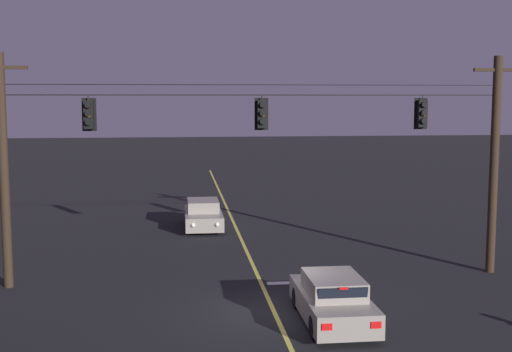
{
  "coord_description": "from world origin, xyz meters",
  "views": [
    {
      "loc": [
        -2.85,
        -19.6,
        6.47
      ],
      "look_at": [
        0.0,
        4.69,
        3.59
      ],
      "focal_mm": 47.33,
      "sensor_mm": 36.0,
      "label": 1
    }
  ],
  "objects_px": {
    "traffic_light_left_inner": "(262,114)",
    "traffic_light_centre": "(422,114)",
    "traffic_light_leftmost": "(89,115)",
    "car_oncoming_lead": "(203,215)",
    "car_waiting_near_lane": "(333,300)"
  },
  "relations": [
    {
      "from": "traffic_light_leftmost",
      "to": "traffic_light_centre",
      "type": "bearing_deg",
      "value": 0.0
    },
    {
      "from": "traffic_light_leftmost",
      "to": "car_oncoming_lead",
      "type": "bearing_deg",
      "value": 66.74
    },
    {
      "from": "traffic_light_left_inner",
      "to": "car_waiting_near_lane",
      "type": "height_order",
      "value": "traffic_light_left_inner"
    },
    {
      "from": "traffic_light_left_inner",
      "to": "traffic_light_centre",
      "type": "height_order",
      "value": "same"
    },
    {
      "from": "traffic_light_left_inner",
      "to": "traffic_light_centre",
      "type": "bearing_deg",
      "value": 0.0
    },
    {
      "from": "car_oncoming_lead",
      "to": "traffic_light_centre",
      "type": "bearing_deg",
      "value": -52.51
    },
    {
      "from": "traffic_light_centre",
      "to": "traffic_light_left_inner",
      "type": "bearing_deg",
      "value": 180.0
    },
    {
      "from": "car_waiting_near_lane",
      "to": "traffic_light_centre",
      "type": "bearing_deg",
      "value": 47.95
    },
    {
      "from": "traffic_light_centre",
      "to": "traffic_light_leftmost",
      "type": "bearing_deg",
      "value": 180.0
    },
    {
      "from": "traffic_light_centre",
      "to": "car_waiting_near_lane",
      "type": "bearing_deg",
      "value": -132.05
    },
    {
      "from": "traffic_light_leftmost",
      "to": "car_waiting_near_lane",
      "type": "height_order",
      "value": "traffic_light_leftmost"
    },
    {
      "from": "car_waiting_near_lane",
      "to": "car_oncoming_lead",
      "type": "height_order",
      "value": "same"
    },
    {
      "from": "traffic_light_leftmost",
      "to": "traffic_light_left_inner",
      "type": "relative_size",
      "value": 1.0
    },
    {
      "from": "traffic_light_left_inner",
      "to": "car_oncoming_lead",
      "type": "bearing_deg",
      "value": 99.92
    },
    {
      "from": "traffic_light_left_inner",
      "to": "traffic_light_centre",
      "type": "distance_m",
      "value": 5.77
    }
  ]
}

